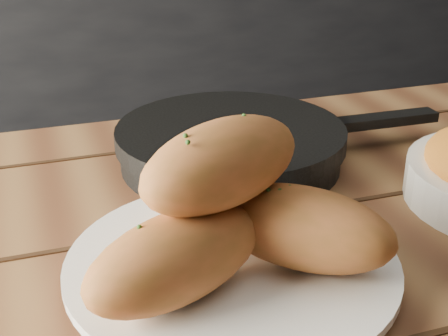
% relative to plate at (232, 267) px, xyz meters
% --- Properties ---
extents(counter, '(2.80, 0.60, 0.90)m').
position_rel_plate_xyz_m(counter, '(0.51, 1.85, -0.31)').
color(counter, black).
rests_on(counter, ground).
extents(plate, '(0.27, 0.27, 0.02)m').
position_rel_plate_xyz_m(plate, '(0.00, 0.00, 0.00)').
color(plate, white).
rests_on(plate, table).
extents(bread_rolls, '(0.27, 0.23, 0.12)m').
position_rel_plate_xyz_m(bread_rolls, '(-0.01, -0.00, 0.06)').
color(bread_rolls, '#BC6134').
rests_on(bread_rolls, plate).
extents(skillet, '(0.40, 0.26, 0.05)m').
position_rel_plate_xyz_m(skillet, '(0.08, 0.21, 0.01)').
color(skillet, black).
rests_on(skillet, table).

